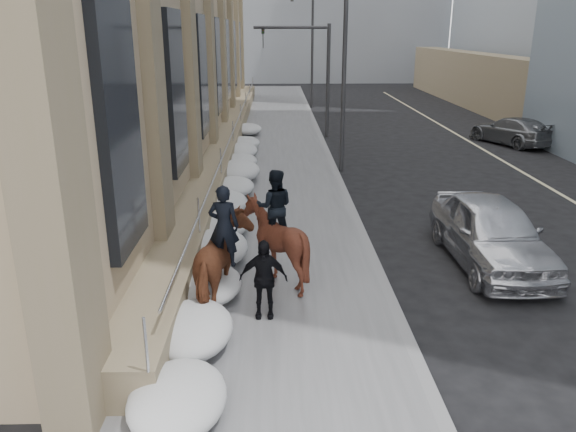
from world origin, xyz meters
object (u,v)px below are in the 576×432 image
at_px(mounted_horse_right, 275,237).
at_px(mounted_horse_left, 223,262).
at_px(pedestrian, 263,279).
at_px(car_silver, 491,232).
at_px(car_grey, 512,131).

bearing_deg(mounted_horse_right, mounted_horse_left, 52.04).
bearing_deg(pedestrian, car_silver, 27.75).
distance_m(mounted_horse_right, car_silver, 5.60).
xyz_separation_m(mounted_horse_left, pedestrian, (0.83, -0.40, -0.21)).
bearing_deg(car_grey, mounted_horse_right, 31.64).
bearing_deg(car_silver, mounted_horse_right, -168.19).
xyz_separation_m(mounted_horse_right, pedestrian, (-0.24, -1.67, -0.27)).
relative_size(mounted_horse_right, car_grey, 0.54).
bearing_deg(mounted_horse_left, car_grey, -121.48).
relative_size(pedestrian, car_silver, 0.33).
relative_size(car_silver, car_grey, 1.04).
relative_size(mounted_horse_left, car_grey, 0.54).
relative_size(mounted_horse_right, pedestrian, 1.60).
bearing_deg(car_grey, car_silver, 44.18).
relative_size(mounted_horse_right, car_silver, 0.52).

